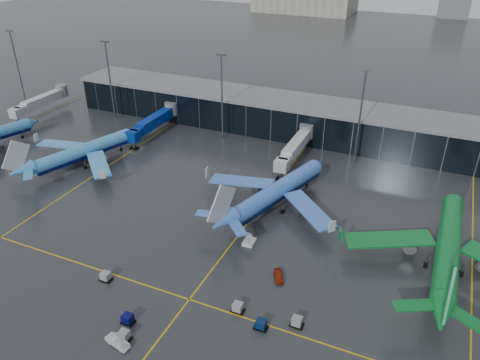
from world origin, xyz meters
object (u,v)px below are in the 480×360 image
at_px(airliner_aer_lingus, 451,235).
at_px(baggage_carts, 191,314).
at_px(mobile_airstair, 250,240).
at_px(service_van_white, 118,342).
at_px(service_van_red, 278,276).
at_px(airliner_klm_near, 278,181).
at_px(airliner_arkefly, 83,143).

relative_size(airliner_aer_lingus, baggage_carts, 1.21).
xyz_separation_m(mobile_airstair, service_van_white, (-8.36, -32.62, -0.05)).
xyz_separation_m(service_van_red, service_van_white, (-17.49, -24.71, 0.04)).
relative_size(service_van_red, service_van_white, 0.91).
height_order(airliner_klm_near, baggage_carts, airliner_klm_near).
bearing_deg(airliner_arkefly, service_van_white, -27.72).
relative_size(airliner_arkefly, baggage_carts, 1.04).
height_order(airliner_arkefly, mobile_airstair, airliner_arkefly).
bearing_deg(service_van_white, service_van_red, -24.36).
distance_m(airliner_aer_lingus, mobile_airstair, 38.28).
xyz_separation_m(airliner_aer_lingus, mobile_airstair, (-36.73, -8.80, -6.23)).
relative_size(airliner_klm_near, baggage_carts, 1.10).
height_order(airliner_arkefly, airliner_aer_lingus, airliner_aer_lingus).
relative_size(mobile_airstair, service_van_white, 0.79).
bearing_deg(airliner_aer_lingus, service_van_red, -148.37).
distance_m(mobile_airstair, service_van_red, 12.07).
xyz_separation_m(airliner_arkefly, mobile_airstair, (54.71, -15.09, -5.21)).
xyz_separation_m(airliner_arkefly, service_van_red, (63.84, -23.00, -5.31)).
xyz_separation_m(airliner_arkefly, airliner_klm_near, (54.94, 0.87, 0.39)).
height_order(mobile_airstair, service_van_white, mobile_airstair).
xyz_separation_m(airliner_aer_lingus, service_van_white, (-45.09, -41.42, -6.29)).
xyz_separation_m(airliner_klm_near, baggage_carts, (-1.14, -38.78, -5.61)).
bearing_deg(service_van_red, airliner_arkefly, 134.37).
xyz_separation_m(airliner_aer_lingus, baggage_carts, (-37.64, -31.62, -6.25)).
relative_size(airliner_aer_lingus, service_van_red, 11.49).
height_order(airliner_klm_near, service_van_white, airliner_klm_near).
height_order(baggage_carts, service_van_red, baggage_carts).
height_order(airliner_klm_near, service_van_red, airliner_klm_near).
xyz_separation_m(baggage_carts, service_van_red, (10.04, 14.91, -0.08)).
distance_m(baggage_carts, mobile_airstair, 22.84).
bearing_deg(service_van_red, service_van_white, -151.11).
distance_m(airliner_klm_near, mobile_airstair, 16.91).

